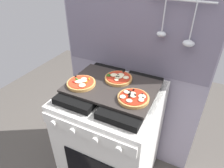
# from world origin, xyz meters

# --- Properties ---
(kitchen_backsplash) EXTENTS (1.10, 0.09, 1.55)m
(kitchen_backsplash) POSITION_xyz_m (0.00, 0.33, 0.79)
(kitchen_backsplash) COLOR gray
(kitchen_backsplash) RESTS_ON ground_plane
(stove) EXTENTS (0.60, 0.64, 0.90)m
(stove) POSITION_xyz_m (-0.00, -0.00, 0.45)
(stove) COLOR white
(stove) RESTS_ON ground_plane
(baking_tray) EXTENTS (0.54, 0.38, 0.02)m
(baking_tray) POSITION_xyz_m (0.00, 0.00, 0.91)
(baking_tray) COLOR #2D2826
(baking_tray) RESTS_ON stove
(pizza_left) EXTENTS (0.17, 0.17, 0.03)m
(pizza_left) POSITION_xyz_m (-0.17, -0.08, 0.93)
(pizza_left) COLOR tan
(pizza_left) RESTS_ON baking_tray
(pizza_right) EXTENTS (0.17, 0.17, 0.03)m
(pizza_right) POSITION_xyz_m (0.17, -0.08, 0.93)
(pizza_right) COLOR #C18947
(pizza_right) RESTS_ON baking_tray
(pizza_center) EXTENTS (0.17, 0.17, 0.03)m
(pizza_center) POSITION_xyz_m (0.01, 0.08, 0.93)
(pizza_center) COLOR #C18947
(pizza_center) RESTS_ON baking_tray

